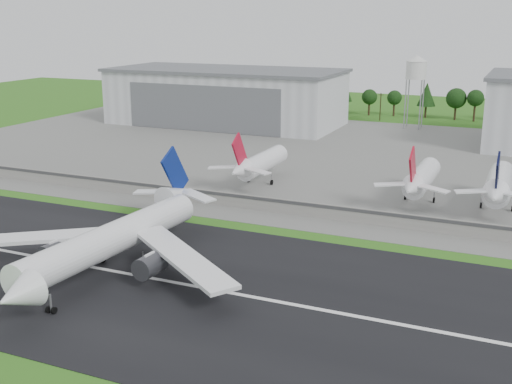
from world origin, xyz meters
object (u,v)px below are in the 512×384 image
at_px(parked_jet_red_a, 258,164).
at_px(parked_jet_navy, 498,186).
at_px(main_airliner, 110,247).
at_px(parked_jet_red_b, 420,179).

distance_m(parked_jet_red_a, parked_jet_navy, 61.21).
xyz_separation_m(main_airliner, parked_jet_red_a, (-0.49, 66.97, 1.11)).
bearing_deg(parked_jet_red_a, main_airliner, -89.58).
height_order(parked_jet_red_a, parked_jet_red_b, parked_jet_red_b).
xyz_separation_m(parked_jet_red_a, parked_jet_navy, (61.21, 0.05, 0.35)).
bearing_deg(parked_jet_red_b, parked_jet_red_a, -179.99).
xyz_separation_m(parked_jet_red_b, parked_jet_navy, (18.03, 0.05, 0.32)).
bearing_deg(main_airliner, parked_jet_navy, -127.78).
height_order(main_airliner, parked_jet_navy, main_airliner).
relative_size(main_airliner, parked_jet_red_a, 1.89).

